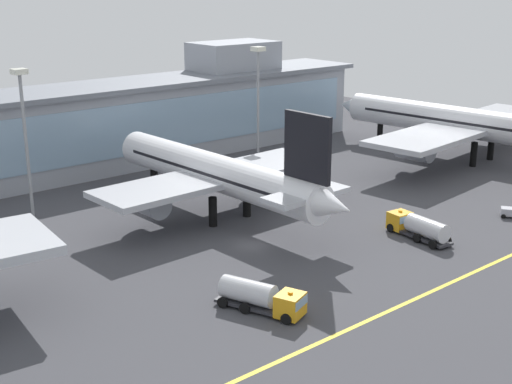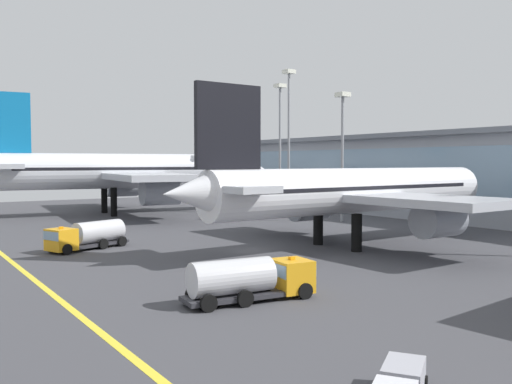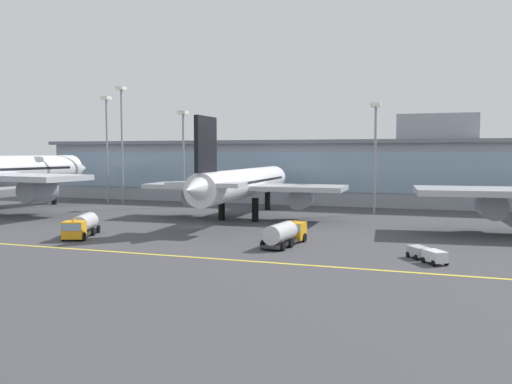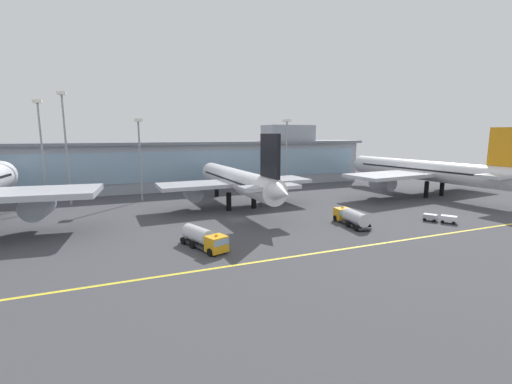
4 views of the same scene
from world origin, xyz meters
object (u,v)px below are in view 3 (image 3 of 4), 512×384
airliner_near_right (244,184)px  apron_light_mast_centre (375,140)px  apron_light_mast_east (183,143)px  fuel_tanker_truck (81,226)px  service_truck_far (285,233)px  apron_light_mast_west (107,134)px  apron_light_mast_far_east (122,129)px  baggage_tug_near (427,254)px

airliner_near_right → apron_light_mast_centre: bearing=-55.2°
apron_light_mast_centre → apron_light_mast_east: 39.33m
fuel_tanker_truck → service_truck_far: bearing=75.8°
apron_light_mast_east → apron_light_mast_centre: bearing=-1.1°
apron_light_mast_west → service_truck_far: bearing=-37.7°
apron_light_mast_far_east → fuel_tanker_truck: bearing=-63.7°
apron_light_mast_centre → apron_light_mast_east: apron_light_mast_centre is taller
apron_light_mast_east → apron_light_mast_far_east: bearing=174.1°
service_truck_far → apron_light_mast_centre: apron_light_mast_centre is taller
airliner_near_right → fuel_tanker_truck: 29.36m
fuel_tanker_truck → apron_light_mast_east: apron_light_mast_east is taller
apron_light_mast_east → apron_light_mast_west: bearing=170.8°
baggage_tug_near → apron_light_mast_east: bearing=-164.9°
fuel_tanker_truck → apron_light_mast_centre: size_ratio=0.46×
baggage_tug_near → apron_light_mast_east: apron_light_mast_east is taller
fuel_tanker_truck → baggage_tug_near: 44.61m
fuel_tanker_truck → service_truck_far: 27.93m
fuel_tanker_truck → baggage_tug_near: (44.56, -1.90, -0.72)m
apron_light_mast_centre → apron_light_mast_far_east: bearing=177.6°
apron_light_mast_centre → baggage_tug_near: bearing=-76.0°
baggage_tug_near → apron_light_mast_west: apron_light_mast_west is taller
apron_light_mast_west → apron_light_mast_centre: apron_light_mast_west is taller
fuel_tanker_truck → service_truck_far: size_ratio=1.01×
airliner_near_right → apron_light_mast_far_east: apron_light_mast_far_east is taller
baggage_tug_near → apron_light_mast_centre: apron_light_mast_centre is taller
baggage_tug_near → apron_light_mast_centre: (-10.58, 42.39, 12.82)m
apron_light_mast_far_east → baggage_tug_near: bearing=-34.3°
apron_light_mast_centre → airliner_near_right: bearing=-143.3°
baggage_tug_near → service_truck_far: 17.46m
apron_light_mast_centre → apron_light_mast_east: size_ratio=1.02×
fuel_tanker_truck → apron_light_mast_west: bearing=-169.7°
apron_light_mast_west → apron_light_mast_east: apron_light_mast_west is taller
apron_light_mast_east → apron_light_mast_far_east: size_ratio=0.78×
airliner_near_right → apron_light_mast_east: apron_light_mast_east is taller
apron_light_mast_centre → apron_light_mast_far_east: (-55.11, 2.35, 2.94)m
baggage_tug_near → apron_light_mast_west: bearing=-157.4°
baggage_tug_near → apron_light_mast_far_east: (-65.69, 44.74, 15.76)m
apron_light_mast_centre → service_truck_far: bearing=-99.4°
baggage_tug_near → service_truck_far: service_truck_far is taller
fuel_tanker_truck → apron_light_mast_east: size_ratio=0.47×
apron_light_mast_far_east → apron_light_mast_west: bearing=160.8°
apron_light_mast_east → airliner_near_right: bearing=-39.3°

